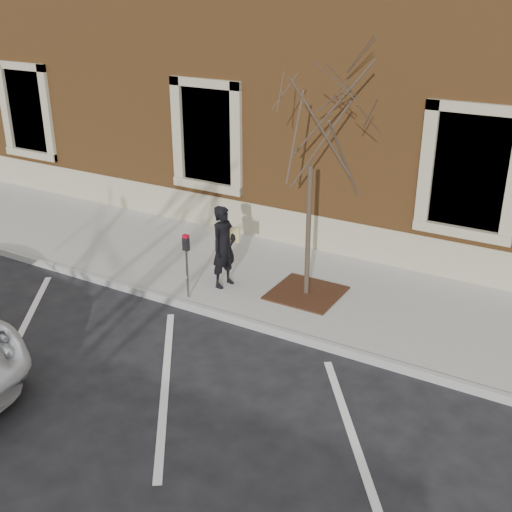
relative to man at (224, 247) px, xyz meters
The scene contains 9 objects.
ground 1.62m from the man, 45.44° to the right, with size 120.00×120.00×0.00m, color #28282B.
sidewalk_near 1.52m from the man, 42.21° to the left, with size 40.00×3.50×0.15m, color #AEACA3.
curb_near 1.61m from the man, 46.94° to the right, with size 40.00×0.12×0.15m, color #9E9E99.
parking_stripes 3.40m from the man, 73.76° to the right, with size 28.00×4.40×0.01m, color silver, non-canonical shape.
building_civic 7.51m from the man, 82.39° to the left, with size 40.00×8.62×8.00m.
man is the anchor object (origin of this frame).
parking_meter 0.86m from the man, 112.24° to the right, with size 0.12×0.09×1.28m.
tree_grate 1.83m from the man, 16.56° to the left, with size 1.30×1.30×0.03m, color #482417.
sapling 2.92m from the man, 16.56° to the left, with size 2.78×2.78×4.64m.
Camera 1 is at (5.41, -8.69, 5.79)m, focal length 45.00 mm.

